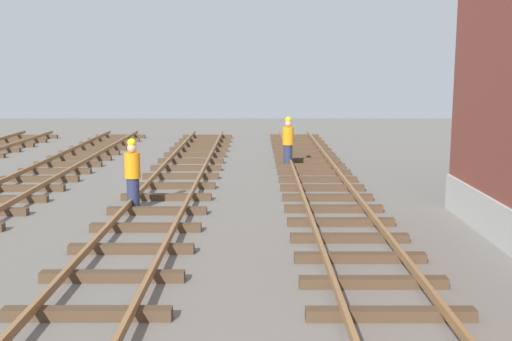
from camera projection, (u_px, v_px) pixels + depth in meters
name	position (u px, v px, depth m)	size (l,w,h in m)	color
track_worker_foreground	(290.00, 143.00, 23.06)	(0.40, 0.40, 1.87)	#262D4C
track_worker_distant	(134.00, 175.00, 16.28)	(0.40, 0.40, 1.87)	#262D4C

